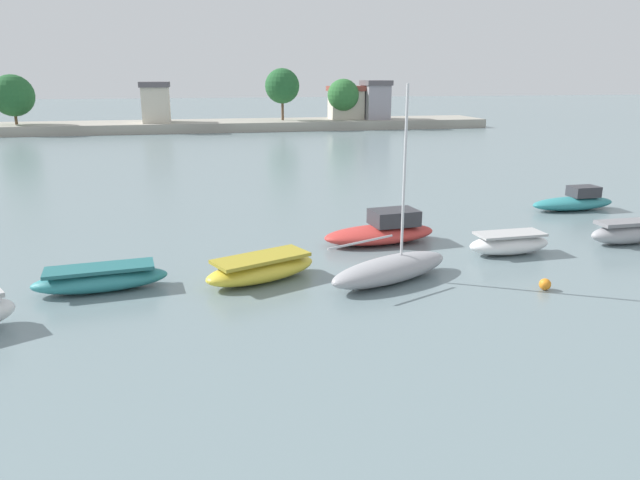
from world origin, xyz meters
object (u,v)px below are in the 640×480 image
at_px(moored_boat_3, 101,279).
at_px(moored_boat_7, 509,244).
at_px(moored_boat_5, 391,269).
at_px(mooring_buoy_2, 545,284).
at_px(moored_boat_9, 574,202).
at_px(moored_boat_6, 383,231).
at_px(moored_boat_8, 626,233).
at_px(moored_boat_4, 261,269).

height_order(moored_boat_3, moored_boat_7, moored_boat_7).
bearing_deg(moored_boat_5, moored_boat_3, 148.73).
height_order(moored_boat_5, mooring_buoy_2, moored_boat_5).
bearing_deg(moored_boat_9, mooring_buoy_2, -130.10).
relative_size(moored_boat_5, moored_boat_9, 1.41).
height_order(moored_boat_6, moored_boat_8, moored_boat_6).
relative_size(moored_boat_3, moored_boat_4, 1.00).
bearing_deg(mooring_buoy_2, moored_boat_4, 162.63).
xyz_separation_m(moored_boat_5, moored_boat_8, (12.14, 2.68, 0.00)).
relative_size(moored_boat_5, mooring_buoy_2, 16.94).
height_order(moored_boat_5, moored_boat_6, moored_boat_5).
height_order(moored_boat_7, moored_boat_8, moored_boat_8).
distance_m(moored_boat_4, moored_boat_6, 7.27).
distance_m(moored_boat_6, moored_boat_7, 5.56).
distance_m(moored_boat_3, moored_boat_8, 22.63).
relative_size(moored_boat_4, moored_boat_5, 0.67).
xyz_separation_m(moored_boat_5, moored_boat_6, (1.33, 5.13, 0.04)).
distance_m(moored_boat_6, moored_boat_8, 11.09).
bearing_deg(moored_boat_9, moored_boat_4, -158.06).
bearing_deg(moored_boat_7, moored_boat_9, 39.37).
bearing_deg(moored_boat_6, moored_boat_4, -152.87).
bearing_deg(moored_boat_4, mooring_buoy_2, -40.92).
xyz_separation_m(moored_boat_6, mooring_buoy_2, (3.83, -7.13, -0.34)).
relative_size(moored_boat_3, moored_boat_9, 0.94).
bearing_deg(moored_boat_4, moored_boat_8, -18.17).
height_order(moored_boat_8, moored_boat_9, moored_boat_9).
xyz_separation_m(moored_boat_3, moored_boat_8, (22.58, 1.46, 0.08)).
distance_m(moored_boat_3, moored_boat_4, 5.74).
xyz_separation_m(moored_boat_5, moored_boat_7, (6.12, 2.31, -0.05)).
height_order(moored_boat_3, moored_boat_9, moored_boat_9).
bearing_deg(moored_boat_5, moored_boat_9, 8.95).
bearing_deg(moored_boat_6, moored_boat_3, -168.28).
relative_size(moored_boat_3, moored_boat_5, 0.67).
bearing_deg(moored_boat_3, moored_boat_4, -7.91).
relative_size(moored_boat_4, moored_boat_8, 1.37).
height_order(moored_boat_5, moored_boat_7, moored_boat_5).
bearing_deg(moored_boat_8, moored_boat_6, 166.31).
relative_size(moored_boat_4, moored_boat_7, 1.29).
bearing_deg(moored_boat_3, moored_boat_8, -2.95).
bearing_deg(moored_boat_8, moored_boat_5, -168.44).
distance_m(moored_boat_7, moored_boat_8, 6.03).
height_order(moored_boat_3, mooring_buoy_2, moored_boat_3).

